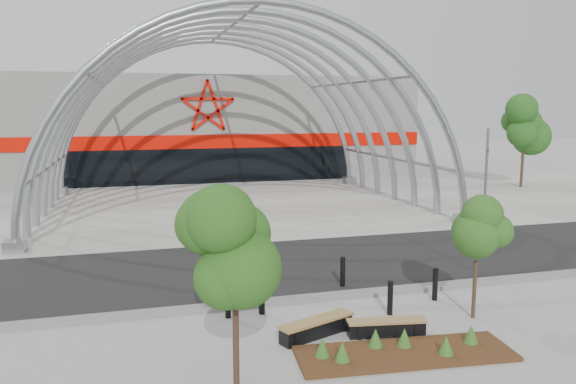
# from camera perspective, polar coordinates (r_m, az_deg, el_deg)

# --- Properties ---
(ground) EXTENTS (140.00, 140.00, 0.00)m
(ground) POSITION_cam_1_polar(r_m,az_deg,el_deg) (17.33, 3.59, -10.49)
(ground) COLOR gray
(ground) RESTS_ON ground
(road) EXTENTS (140.00, 7.00, 0.02)m
(road) POSITION_cam_1_polar(r_m,az_deg,el_deg) (20.51, 0.38, -7.38)
(road) COLOR black
(road) RESTS_ON ground
(forecourt) EXTENTS (60.00, 17.00, 0.04)m
(forecourt) POSITION_cam_1_polar(r_m,az_deg,el_deg) (31.93, -5.52, -1.55)
(forecourt) COLOR #A39E94
(forecourt) RESTS_ON ground
(kerb) EXTENTS (60.00, 0.50, 0.12)m
(kerb) POSITION_cam_1_polar(r_m,az_deg,el_deg) (17.09, 3.88, -10.57)
(kerb) COLOR slate
(kerb) RESTS_ON ground
(arena_building) EXTENTS (34.00, 15.24, 8.00)m
(arena_building) POSITION_cam_1_polar(r_m,az_deg,el_deg) (49.23, -9.26, 6.64)
(arena_building) COLOR slate
(arena_building) RESTS_ON ground
(vault_canopy) EXTENTS (20.80, 15.80, 20.36)m
(vault_canopy) POSITION_cam_1_polar(r_m,az_deg,el_deg) (31.93, -5.52, -1.56)
(vault_canopy) COLOR #92989D
(vault_canopy) RESTS_ON ground
(planting_bed) EXTENTS (5.16, 2.02, 0.53)m
(planting_bed) POSITION_cam_1_polar(r_m,az_deg,el_deg) (13.71, 11.48, -15.46)
(planting_bed) COLOR #371F0D
(planting_bed) RESTS_ON ground
(signal_pole) EXTENTS (0.15, 0.65, 4.62)m
(signal_pole) POSITION_cam_1_polar(r_m,az_deg,el_deg) (29.46, 19.48, 1.83)
(signal_pole) COLOR slate
(signal_pole) RESTS_ON ground
(street_tree_0) EXTENTS (1.73, 1.73, 3.96)m
(street_tree_0) POSITION_cam_1_polar(r_m,az_deg,el_deg) (11.17, -5.44, -6.15)
(street_tree_0) COLOR black
(street_tree_0) RESTS_ON ground
(street_tree_1) EXTENTS (1.31, 1.31, 3.10)m
(street_tree_1) POSITION_cam_1_polar(r_m,az_deg,el_deg) (15.80, 18.65, -4.45)
(street_tree_1) COLOR black
(street_tree_1) RESTS_ON ground
(bench_0) EXTENTS (2.14, 1.22, 0.44)m
(bench_0) POSITION_cam_1_polar(r_m,az_deg,el_deg) (14.43, 2.93, -13.63)
(bench_0) COLOR black
(bench_0) RESTS_ON ground
(bench_1) EXTENTS (2.03, 0.75, 0.42)m
(bench_1) POSITION_cam_1_polar(r_m,az_deg,el_deg) (14.66, 9.96, -13.43)
(bench_1) COLOR black
(bench_1) RESTS_ON ground
(bollard_0) EXTENTS (0.17, 0.17, 1.07)m
(bollard_0) POSITION_cam_1_polar(r_m,az_deg,el_deg) (15.75, -2.68, -10.42)
(bollard_0) COLOR black
(bollard_0) RESTS_ON ground
(bollard_1) EXTENTS (0.16, 0.16, 0.97)m
(bollard_1) POSITION_cam_1_polar(r_m,az_deg,el_deg) (15.56, -6.13, -10.90)
(bollard_1) COLOR black
(bollard_1) RESTS_ON ground
(bollard_2) EXTENTS (0.16, 0.16, 0.97)m
(bollard_2) POSITION_cam_1_polar(r_m,az_deg,el_deg) (18.07, 5.58, -8.08)
(bollard_2) COLOR black
(bollard_2) RESTS_ON ground
(bollard_3) EXTENTS (0.15, 0.15, 0.96)m
(bollard_3) POSITION_cam_1_polar(r_m,az_deg,el_deg) (15.94, 10.34, -10.54)
(bollard_3) COLOR black
(bollard_3) RESTS_ON ground
(bollard_4) EXTENTS (0.16, 0.16, 0.97)m
(bollard_4) POSITION_cam_1_polar(r_m,az_deg,el_deg) (17.35, 14.72, -9.05)
(bollard_4) COLOR black
(bollard_4) RESTS_ON ground
(bg_tree_1) EXTENTS (2.70, 2.70, 5.91)m
(bg_tree_1) POSITION_cam_1_polar(r_m,az_deg,el_deg) (42.63, 22.90, 6.11)
(bg_tree_1) COLOR black
(bg_tree_1) RESTS_ON ground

